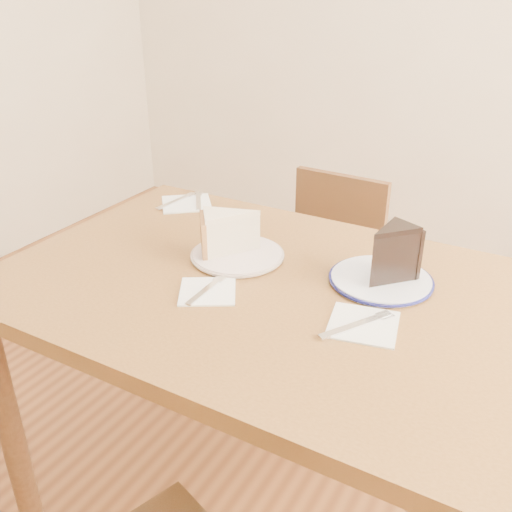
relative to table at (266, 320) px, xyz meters
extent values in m
cube|color=#4A2E14|center=(0.00, 0.00, 0.08)|extent=(1.20, 0.80, 0.04)
cylinder|color=#3A2011|center=(-0.54, -0.34, -0.30)|extent=(0.06, 0.06, 0.71)
cylinder|color=#3A2011|center=(-0.54, 0.34, -0.30)|extent=(0.06, 0.06, 0.71)
cylinder|color=#3A2011|center=(0.54, 0.34, -0.30)|extent=(0.06, 0.06, 0.71)
cube|color=#331D0F|center=(-0.12, 0.54, -0.24)|extent=(0.40, 0.40, 0.04)
cylinder|color=#331D0F|center=(0.05, 0.70, -0.46)|extent=(0.03, 0.03, 0.39)
cylinder|color=#331D0F|center=(-0.27, 0.71, -0.46)|extent=(0.03, 0.03, 0.39)
cylinder|color=#331D0F|center=(0.04, 0.37, -0.46)|extent=(0.03, 0.03, 0.39)
cylinder|color=#331D0F|center=(-0.28, 0.38, -0.46)|extent=(0.03, 0.03, 0.39)
cube|color=#331D0F|center=(-0.11, 0.71, -0.05)|extent=(0.33, 0.04, 0.34)
cylinder|color=silver|center=(-0.12, 0.07, 0.10)|extent=(0.22, 0.22, 0.01)
cylinder|color=white|center=(0.22, 0.13, 0.10)|extent=(0.22, 0.22, 0.01)
cube|color=white|center=(-0.09, -0.10, 0.10)|extent=(0.16, 0.16, 0.00)
cube|color=white|center=(0.25, -0.06, 0.10)|extent=(0.16, 0.16, 0.00)
cube|color=white|center=(-0.43, 0.30, 0.10)|extent=(0.20, 0.20, 0.00)
cube|color=silver|center=(-0.09, -0.10, 0.10)|extent=(0.02, 0.14, 0.00)
cube|color=silver|center=(0.24, -0.07, 0.10)|extent=(0.10, 0.15, 0.00)
cube|color=silver|center=(-0.41, 0.33, 0.10)|extent=(0.09, 0.12, 0.00)
cube|color=silver|center=(-0.47, 0.29, 0.10)|extent=(0.03, 0.16, 0.00)
camera|label=1|loc=(0.53, -0.97, 0.72)|focal=40.00mm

